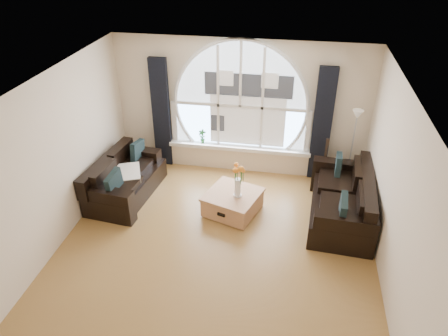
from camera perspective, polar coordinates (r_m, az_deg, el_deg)
ground at (r=6.80m, az=-1.36°, el=-11.50°), size 5.00×5.50×0.01m
ceiling at (r=5.36m, az=-1.71°, el=10.32°), size 5.00×5.50×0.01m
wall_back at (r=8.38m, az=2.24°, el=8.18°), size 5.00×0.01×2.70m
wall_left at (r=6.86m, az=-22.43°, el=0.23°), size 0.01×5.50×2.70m
wall_right at (r=6.06m, az=22.39°, el=-4.00°), size 0.01×5.50×2.70m
attic_slope at (r=5.52m, az=21.40°, el=4.80°), size 0.92×5.50×0.72m
arched_window at (r=8.25m, az=2.25°, el=9.86°), size 2.60×0.06×2.15m
window_sill at (r=8.65m, az=2.03°, el=2.79°), size 2.90×0.22×0.08m
window_frame at (r=8.23m, az=2.22°, el=9.79°), size 2.76×0.08×2.15m
neighbor_house at (r=8.27m, az=3.26°, el=8.94°), size 1.70×0.02×1.50m
curtain_left at (r=8.70m, az=-8.48°, el=7.30°), size 0.35×0.12×2.30m
curtain_right at (r=8.31m, az=13.13°, el=5.64°), size 0.35×0.12×2.30m
sofa_left at (r=8.08m, az=-13.19°, el=-1.18°), size 1.07×1.85×0.78m
sofa_right at (r=7.54m, az=15.56°, el=-4.10°), size 1.10×2.01×0.87m
coffee_chest at (r=7.53m, az=1.19°, el=-4.58°), size 1.11×1.11×0.43m
throw_blanket at (r=7.99m, az=-13.27°, el=-0.75°), size 0.72×0.72×0.10m
vase_flowers at (r=7.16m, az=1.89°, el=-1.23°), size 0.24×0.24×0.70m
floor_lamp at (r=8.32m, az=16.87°, el=2.42°), size 0.24×0.24×1.60m
guitar at (r=8.35m, az=13.43°, el=0.92°), size 0.38×0.27×1.06m
potted_plant at (r=8.69m, az=-2.96°, el=4.30°), size 0.17×0.12×0.30m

